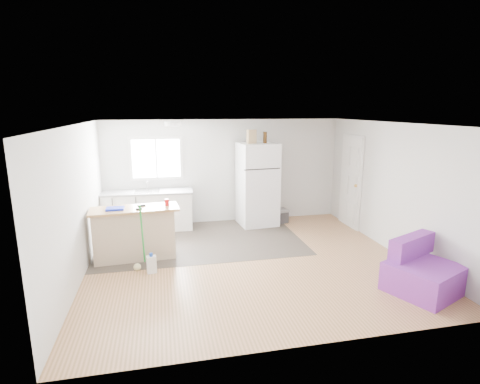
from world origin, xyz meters
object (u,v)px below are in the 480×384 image
kitchen_cabinets (148,210)px  refrigerator (257,184)px  peninsula (135,233)px  purple_seat (422,273)px  cardboard_box (252,137)px  cooler (279,216)px  bottle_left (265,138)px  mop (139,256)px  blue_tray (115,209)px  red_cup (167,202)px  cleaner_jug (152,264)px  bottle_right (265,137)px

kitchen_cabinets → refrigerator: refrigerator is taller
peninsula → refrigerator: 3.10m
purple_seat → cardboard_box: cardboard_box is taller
cooler → bottle_left: bearing=174.8°
cardboard_box → refrigerator: bearing=16.7°
kitchen_cabinets → refrigerator: 2.51m
mop → blue_tray: 0.94m
refrigerator → red_cup: bearing=-149.8°
cooler → bottle_left: size_ratio=1.89×
kitchen_cabinets → cardboard_box: bearing=-0.8°
cardboard_box → red_cup: bearing=-143.2°
refrigerator → mop: refrigerator is taller
cooler → purple_seat: 3.80m
peninsula → cardboard_box: size_ratio=5.19×
cleaner_jug → cardboard_box: (2.21, 2.18, 1.89)m
cooler → red_cup: bearing=-162.1°
blue_tray → bottle_right: 3.65m
bottle_right → refrigerator: bearing=-173.9°
purple_seat → bottle_left: bearing=87.5°
mop → cleaner_jug: bearing=-39.8°
cardboard_box → bottle_left: size_ratio=1.20×
peninsula → mop: (0.09, -0.51, -0.24)m
peninsula → kitchen_cabinets: bearing=79.1°
kitchen_cabinets → cardboard_box: cardboard_box is taller
refrigerator → bottle_left: bearing=-29.3°
cleaner_jug → mop: size_ratio=0.30×
kitchen_cabinets → refrigerator: size_ratio=1.05×
peninsula → cooler: bearing=21.3°
purple_seat → blue_tray: 5.02m
purple_seat → bottle_right: size_ratio=4.77×
bottle_left → blue_tray: bearing=-154.3°
refrigerator → cooler: 0.93m
refrigerator → kitchen_cabinets: bearing=172.2°
cleaner_jug → red_cup: red_cup is taller
cleaner_jug → bottle_right: bottle_right is taller
cooler → red_cup: size_ratio=3.93×
cleaner_jug → blue_tray: bearing=123.9°
red_cup → bottle_right: bottle_right is taller
kitchen_cabinets → bottle_right: (2.62, -0.09, 1.57)m
kitchen_cabinets → cleaner_jug: bearing=-84.9°
red_cup → bottle_right: (2.23, 1.50, 1.02)m
refrigerator → blue_tray: size_ratio=6.28×
blue_tray → cooler: bearing=23.9°
cooler → red_cup: 3.08m
bottle_left → mop: bearing=-144.1°
blue_tray → bottle_left: size_ratio=1.20×
refrigerator → cleaner_jug: bearing=-142.1°
cleaner_jug → blue_tray: blue_tray is taller
red_cup → cooler: bearing=29.3°
cooler → cardboard_box: size_ratio=1.57×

